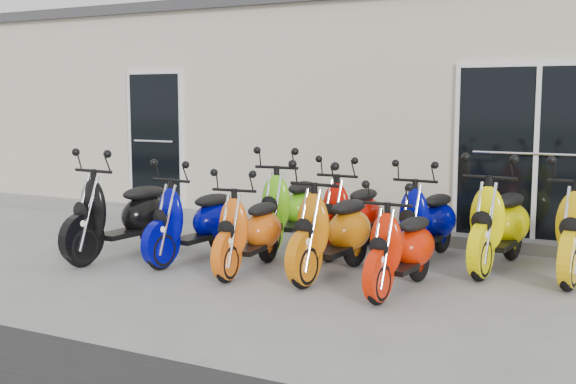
% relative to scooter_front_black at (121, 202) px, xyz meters
% --- Properties ---
extents(ground, '(80.00, 80.00, 0.00)m').
position_rel_scooter_front_black_xyz_m(ground, '(1.63, 0.51, -0.66)').
color(ground, gray).
rests_on(ground, ground).
extents(building, '(14.00, 6.00, 3.20)m').
position_rel_scooter_front_black_xyz_m(building, '(1.63, 5.71, 0.94)').
color(building, beige).
rests_on(building, ground).
extents(roof_cap, '(14.20, 6.20, 0.16)m').
position_rel_scooter_front_black_xyz_m(roof_cap, '(1.63, 5.71, 2.62)').
color(roof_cap, '#3F3F42').
rests_on(roof_cap, building).
extents(front_step, '(14.00, 0.40, 0.15)m').
position_rel_scooter_front_black_xyz_m(front_step, '(1.63, 2.53, -0.58)').
color(front_step, gray).
rests_on(front_step, ground).
extents(door_left, '(1.07, 0.08, 2.22)m').
position_rel_scooter_front_black_xyz_m(door_left, '(-1.57, 2.68, 0.60)').
color(door_left, black).
rests_on(door_left, front_step).
extents(door_right, '(2.02, 0.08, 2.22)m').
position_rel_scooter_front_black_xyz_m(door_right, '(4.23, 2.68, 0.60)').
color(door_right, black).
rests_on(door_right, front_step).
extents(scooter_front_black, '(0.79, 1.83, 1.31)m').
position_rel_scooter_front_black_xyz_m(scooter_front_black, '(0.00, 0.00, 0.00)').
color(scooter_front_black, black).
rests_on(scooter_front_black, ground).
extents(scooter_front_blue, '(0.74, 1.67, 1.20)m').
position_rel_scooter_front_black_xyz_m(scooter_front_blue, '(0.86, 0.25, -0.06)').
color(scooter_front_blue, '#000185').
rests_on(scooter_front_blue, ground).
extents(scooter_front_orange_a, '(0.70, 1.60, 1.15)m').
position_rel_scooter_front_black_xyz_m(scooter_front_orange_a, '(1.70, 0.09, -0.08)').
color(scooter_front_orange_a, '#E95D0F').
rests_on(scooter_front_orange_a, ground).
extents(scooter_front_orange_b, '(0.74, 1.75, 1.26)m').
position_rel_scooter_front_black_xyz_m(scooter_front_orange_b, '(2.58, 0.30, -0.03)').
color(scooter_front_orange_b, orange).
rests_on(scooter_front_orange_b, ground).
extents(scooter_front_red, '(0.65, 1.55, 1.12)m').
position_rel_scooter_front_black_xyz_m(scooter_front_red, '(3.42, 0.04, -0.10)').
color(scooter_front_red, red).
rests_on(scooter_front_red, ground).
extents(scooter_back_green, '(0.74, 1.79, 1.30)m').
position_rel_scooter_front_black_xyz_m(scooter_back_green, '(1.49, 1.43, -0.01)').
color(scooter_back_green, '#63CA14').
rests_on(scooter_back_green, ground).
extents(scooter_back_red, '(0.70, 1.67, 1.21)m').
position_rel_scooter_front_black_xyz_m(scooter_back_red, '(2.29, 1.49, -0.05)').
color(scooter_back_red, '#AF0A00').
rests_on(scooter_back_red, ground).
extents(scooter_back_blue, '(0.72, 1.66, 1.20)m').
position_rel_scooter_front_black_xyz_m(scooter_back_blue, '(3.23, 1.50, -0.06)').
color(scooter_back_blue, '#000384').
rests_on(scooter_back_blue, ground).
extents(scooter_back_yellow, '(0.80, 1.82, 1.31)m').
position_rel_scooter_front_black_xyz_m(scooter_back_yellow, '(4.06, 1.43, -0.00)').
color(scooter_back_yellow, '#F4EA00').
rests_on(scooter_back_yellow, ground).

